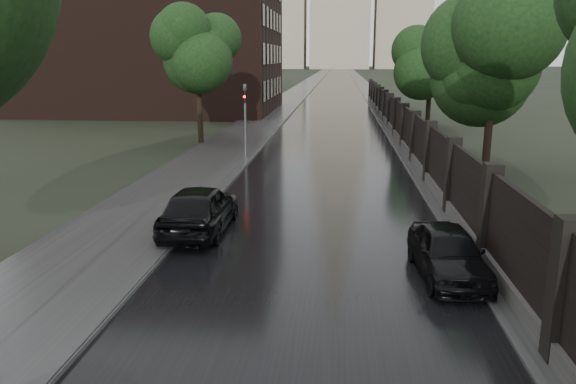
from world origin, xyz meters
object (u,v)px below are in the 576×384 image
(tree_left_far, at_px, (198,59))
(tree_right_c, at_px, (431,63))
(tree_right_b, at_px, (494,66))
(hatchback_left, at_px, (200,208))
(car_right_near, at_px, (448,252))
(traffic_light, at_px, (245,115))

(tree_left_far, relative_size, tree_right_c, 1.05)
(tree_right_b, distance_m, hatchback_left, 15.49)
(tree_right_c, height_order, hatchback_left, tree_right_c)
(tree_right_b, distance_m, car_right_near, 14.34)
(tree_right_c, height_order, car_right_near, tree_right_c)
(tree_left_far, bearing_deg, car_right_near, -61.56)
(tree_right_c, bearing_deg, car_right_near, -97.52)
(tree_left_far, xyz_separation_m, hatchback_left, (4.40, -17.97, -4.47))
(tree_right_b, relative_size, traffic_light, 1.75)
(car_right_near, bearing_deg, traffic_light, 111.31)
(tree_left_far, height_order, car_right_near, tree_left_far)
(tree_right_c, bearing_deg, hatchback_left, -111.65)
(traffic_light, bearing_deg, car_right_near, -64.36)
(hatchback_left, relative_size, car_right_near, 1.20)
(car_right_near, bearing_deg, tree_right_c, 78.15)
(tree_right_c, relative_size, hatchback_left, 1.56)
(traffic_light, distance_m, car_right_near, 17.88)
(tree_left_far, distance_m, car_right_near, 24.37)
(traffic_light, distance_m, hatchback_left, 13.08)
(tree_right_b, bearing_deg, tree_right_c, 90.00)
(hatchback_left, bearing_deg, tree_left_far, -75.78)
(car_right_near, bearing_deg, tree_right_b, 68.22)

